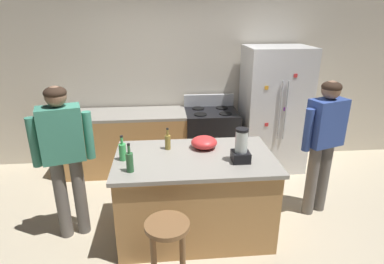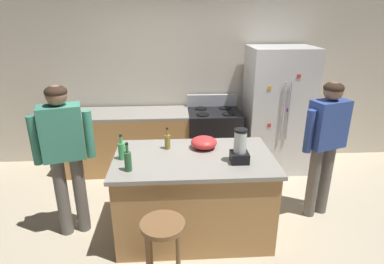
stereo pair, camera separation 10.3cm
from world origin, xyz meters
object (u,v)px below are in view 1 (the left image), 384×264
bottle_olive_oil (130,161)px  bottle_vinegar (168,142)px  bar_stool (168,240)px  blender_appliance (241,148)px  refrigerator (273,110)px  person_by_sink_right (324,136)px  mixing_bowl (204,142)px  person_by_island_left (64,150)px  stove_range (211,139)px  bottle_soda (123,151)px  kitchen_island (195,195)px

bottle_olive_oil → bottle_vinegar: 0.59m
bar_stool → blender_appliance: 1.11m
bottle_olive_oil → refrigerator: bearing=42.4°
bar_stool → refrigerator: bearing=55.0°
person_by_sink_right → bottle_vinegar: size_ratio=6.75×
blender_appliance → bar_stool: bearing=-137.6°
mixing_bowl → refrigerator: bearing=47.1°
bottle_olive_oil → mixing_bowl: size_ratio=0.99×
blender_appliance → mixing_bowl: bearing=131.0°
person_by_island_left → person_by_sink_right: person_by_island_left is taller
stove_range → person_by_island_left: person_by_island_left is taller
person_by_sink_right → bottle_soda: size_ratio=6.22×
bottle_vinegar → bar_stool: bearing=-91.9°
kitchen_island → stove_range: 1.58m
stove_range → blender_appliance: size_ratio=3.20×
bottle_vinegar → bottle_soda: (-0.44, -0.23, 0.01)m
kitchen_island → refrigerator: bearing=48.6°
bottle_soda → bottle_vinegar: bearing=26.9°
mixing_bowl → stove_range: bearing=78.1°
person_by_island_left → blender_appliance: bearing=-7.7°
kitchen_island → bottle_soda: bearing=-178.8°
blender_appliance → bottle_olive_oil: size_ratio=1.22×
person_by_sink_right → bottle_vinegar: person_by_sink_right is taller
bottle_vinegar → stove_range: bearing=63.2°
kitchen_island → bottle_olive_oil: 0.87m
person_by_sink_right → bottle_soda: 2.20m
refrigerator → person_by_sink_right: size_ratio=1.14×
stove_range → bottle_vinegar: bottle_vinegar is taller
refrigerator → bottle_vinegar: (-1.59, -1.29, 0.08)m
person_by_island_left → bottle_soda: bearing=-9.4°
blender_appliance → bottle_vinegar: size_ratio=1.43×
kitchen_island → stove_range: stove_range is taller
bottle_vinegar → mixing_bowl: bottle_vinegar is taller
person_by_island_left → bar_stool: size_ratio=2.27×
refrigerator → bottle_olive_oil: refrigerator is taller
kitchen_island → bar_stool: 0.88m
refrigerator → person_by_sink_right: refrigerator is taller
stove_range → mixing_bowl: bearing=-101.9°
person_by_island_left → bottle_vinegar: bearing=7.1°
refrigerator → person_by_island_left: size_ratio=1.11×
bar_stool → mixing_bowl: bearing=67.7°
refrigerator → stove_range: bearing=178.5°
bar_stool → mixing_bowl: 1.18m
bottle_vinegar → refrigerator: bearing=39.1°
bottle_olive_oil → mixing_bowl: bearing=32.8°
bar_stool → bottle_olive_oil: size_ratio=2.60×
mixing_bowl → person_by_sink_right: bearing=1.8°
person_by_sink_right → bottle_vinegar: (-1.74, -0.04, 0.02)m
kitchen_island → bottle_olive_oil: bearing=-156.5°
person_by_island_left → bottle_olive_oil: person_by_island_left is taller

